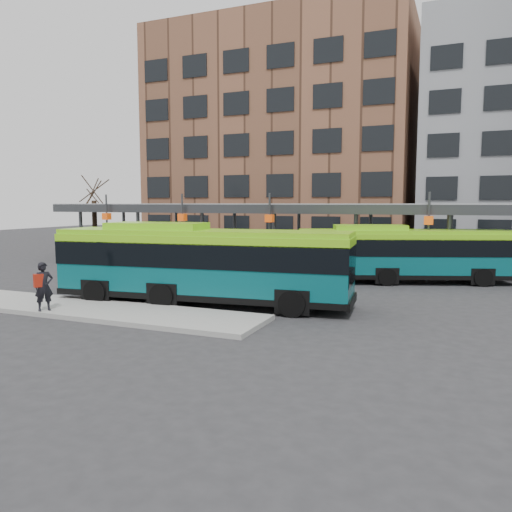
{
  "coord_description": "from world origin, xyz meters",
  "views": [
    {
      "loc": [
        7.63,
        -18.15,
        4.19
      ],
      "look_at": [
        -1.01,
        2.76,
        1.8
      ],
      "focal_mm": 35.0,
      "sensor_mm": 36.0,
      "label": 1
    }
  ],
  "objects": [
    {
      "name": "canopy",
      "position": [
        -0.06,
        12.87,
        3.91
      ],
      "size": [
        40.0,
        6.53,
        4.8
      ],
      "color": "#999B9E",
      "rests_on": "ground"
    },
    {
      "name": "tree",
      "position": [
        -18.0,
        12.0,
        2.43
      ],
      "size": [
        1.64,
        1.64,
        5.6
      ],
      "color": "black",
      "rests_on": "ground"
    },
    {
      "name": "boarding_island",
      "position": [
        -5.5,
        -3.0,
        0.09
      ],
      "size": [
        14.0,
        3.0,
        0.18
      ],
      "primitive_type": "cube",
      "color": "gray",
      "rests_on": "ground"
    },
    {
      "name": "building_brick",
      "position": [
        -10.0,
        32.0,
        11.0
      ],
      "size": [
        26.0,
        14.0,
        22.0
      ],
      "primitive_type": "cube",
      "color": "brown",
      "rests_on": "ground"
    },
    {
      "name": "bus_rear",
      "position": [
        4.83,
        9.07,
        1.59
      ],
      "size": [
        11.24,
        5.96,
        3.06
      ],
      "rotation": [
        0.0,
        0.0,
        0.34
      ],
      "color": "#074F56",
      "rests_on": "ground"
    },
    {
      "name": "pedestrian",
      "position": [
        -6.75,
        -4.17,
        1.11
      ],
      "size": [
        0.72,
        0.8,
        1.83
      ],
      "rotation": [
        0.0,
        0.0,
        1.02
      ],
      "color": "black",
      "rests_on": "boarding_island"
    },
    {
      "name": "bus_front",
      "position": [
        -2.28,
        -0.11,
        1.76
      ],
      "size": [
        12.49,
        3.87,
        3.39
      ],
      "rotation": [
        0.0,
        0.0,
        0.1
      ],
      "color": "#074F56",
      "rests_on": "ground"
    },
    {
      "name": "ground",
      "position": [
        0.0,
        0.0,
        0.0
      ],
      "size": [
        120.0,
        120.0,
        0.0
      ],
      "primitive_type": "plane",
      "color": "#28282B",
      "rests_on": "ground"
    }
  ]
}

